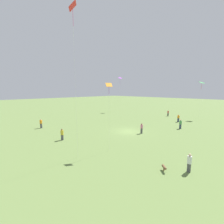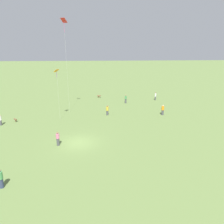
{
  "view_description": "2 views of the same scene",
  "coord_description": "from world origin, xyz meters",
  "px_view_note": "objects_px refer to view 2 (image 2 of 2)",
  "views": [
    {
      "loc": [
        20.78,
        16.52,
        7.49
      ],
      "look_at": [
        1.09,
        -3.06,
        3.37
      ],
      "focal_mm": 24.0,
      "sensor_mm": 36.0,
      "label": 1
    },
    {
      "loc": [
        -25.53,
        -2.95,
        12.43
      ],
      "look_at": [
        -0.28,
        -4.3,
        4.14
      ],
      "focal_mm": 35.0,
      "sensor_mm": 36.0,
      "label": 2
    }
  ],
  "objects_px": {
    "person_3": "(58,139)",
    "person_7": "(163,110)",
    "kite_1": "(57,73)",
    "dog_1": "(99,96)",
    "person_8": "(0,179)",
    "person_6": "(126,99)",
    "person_0": "(107,110)",
    "person_5": "(155,96)",
    "kite_0": "(64,25)",
    "person_4": "(0,120)",
    "dog_0": "(15,119)"
  },
  "relations": [
    {
      "from": "person_0",
      "to": "person_6",
      "type": "xyz_separation_m",
      "value": [
        7.46,
        -4.07,
        0.03
      ]
    },
    {
      "from": "person_3",
      "to": "kite_1",
      "type": "height_order",
      "value": "kite_1"
    },
    {
      "from": "kite_1",
      "to": "dog_0",
      "type": "bearing_deg",
      "value": -12.74
    },
    {
      "from": "dog_0",
      "to": "dog_1",
      "type": "xyz_separation_m",
      "value": [
        14.88,
        -13.44,
        0.03
      ]
    },
    {
      "from": "person_5",
      "to": "kite_1",
      "type": "xyz_separation_m",
      "value": [
        -11.81,
        18.67,
        6.81
      ]
    },
    {
      "from": "person_7",
      "to": "person_8",
      "type": "bearing_deg",
      "value": 103.63
    },
    {
      "from": "person_0",
      "to": "dog_1",
      "type": "xyz_separation_m",
      "value": [
        12.4,
        1.48,
        -0.45
      ]
    },
    {
      "from": "person_0",
      "to": "person_6",
      "type": "relative_size",
      "value": 0.97
    },
    {
      "from": "person_7",
      "to": "person_8",
      "type": "relative_size",
      "value": 1.0
    },
    {
      "from": "person_0",
      "to": "person_5",
      "type": "distance_m",
      "value": 14.46
    },
    {
      "from": "person_8",
      "to": "dog_0",
      "type": "height_order",
      "value": "person_8"
    },
    {
      "from": "person_3",
      "to": "person_5",
      "type": "bearing_deg",
      "value": -126.4
    },
    {
      "from": "person_5",
      "to": "kite_0",
      "type": "relative_size",
      "value": 0.11
    },
    {
      "from": "kite_0",
      "to": "dog_1",
      "type": "distance_m",
      "value": 18.74
    },
    {
      "from": "dog_1",
      "to": "person_5",
      "type": "bearing_deg",
      "value": 96.15
    },
    {
      "from": "person_7",
      "to": "kite_0",
      "type": "distance_m",
      "value": 21.62
    },
    {
      "from": "person_6",
      "to": "person_7",
      "type": "distance_m",
      "value": 9.7
    },
    {
      "from": "person_4",
      "to": "kite_0",
      "type": "distance_m",
      "value": 17.89
    },
    {
      "from": "person_4",
      "to": "kite_1",
      "type": "bearing_deg",
      "value": 115.72
    },
    {
      "from": "person_5",
      "to": "dog_0",
      "type": "xyz_separation_m",
      "value": [
        -12.04,
        25.77,
        -0.52
      ]
    },
    {
      "from": "person_7",
      "to": "kite_1",
      "type": "distance_m",
      "value": 18.85
    },
    {
      "from": "person_8",
      "to": "kite_1",
      "type": "distance_m",
      "value": 18.56
    },
    {
      "from": "person_7",
      "to": "person_0",
      "type": "bearing_deg",
      "value": 57.06
    },
    {
      "from": "person_5",
      "to": "kite_0",
      "type": "xyz_separation_m",
      "value": [
        -7.95,
        17.63,
        13.88
      ]
    },
    {
      "from": "person_4",
      "to": "person_5",
      "type": "xyz_separation_m",
      "value": [
        13.53,
        -27.41,
        0.01
      ]
    },
    {
      "from": "dog_0",
      "to": "person_0",
      "type": "bearing_deg",
      "value": -36.73
    },
    {
      "from": "person_7",
      "to": "dog_1",
      "type": "xyz_separation_m",
      "value": [
        12.87,
        11.14,
        -0.48
      ]
    },
    {
      "from": "person_5",
      "to": "person_7",
      "type": "relative_size",
      "value": 0.96
    },
    {
      "from": "person_3",
      "to": "dog_1",
      "type": "height_order",
      "value": "person_3"
    },
    {
      "from": "dog_1",
      "to": "person_6",
      "type": "bearing_deg",
      "value": 67.47
    },
    {
      "from": "person_8",
      "to": "kite_0",
      "type": "bearing_deg",
      "value": 1.15
    },
    {
      "from": "kite_0",
      "to": "dog_0",
      "type": "bearing_deg",
      "value": 108.14
    },
    {
      "from": "person_0",
      "to": "dog_0",
      "type": "xyz_separation_m",
      "value": [
        -2.48,
        14.91,
        -0.48
      ]
    },
    {
      "from": "person_3",
      "to": "person_7",
      "type": "relative_size",
      "value": 0.98
    },
    {
      "from": "person_8",
      "to": "person_5",
      "type": "bearing_deg",
      "value": -25.87
    },
    {
      "from": "kite_1",
      "to": "dog_1",
      "type": "height_order",
      "value": "kite_1"
    },
    {
      "from": "person_3",
      "to": "person_6",
      "type": "distance_m",
      "value": 21.56
    },
    {
      "from": "person_7",
      "to": "kite_1",
      "type": "xyz_separation_m",
      "value": [
        -1.78,
        17.48,
        6.81
      ]
    },
    {
      "from": "person_7",
      "to": "dog_1",
      "type": "distance_m",
      "value": 17.03
    },
    {
      "from": "person_7",
      "to": "dog_1",
      "type": "height_order",
      "value": "person_7"
    },
    {
      "from": "person_4",
      "to": "dog_1",
      "type": "bearing_deg",
      "value": 151.9
    },
    {
      "from": "person_6",
      "to": "person_8",
      "type": "xyz_separation_m",
      "value": [
        -26.83,
        14.1,
        0.01
      ]
    },
    {
      "from": "person_4",
      "to": "dog_0",
      "type": "distance_m",
      "value": 2.28
    },
    {
      "from": "person_3",
      "to": "person_8",
      "type": "xyz_separation_m",
      "value": [
        -8.04,
        3.53,
        0.01
      ]
    },
    {
      "from": "dog_0",
      "to": "dog_1",
      "type": "height_order",
      "value": "dog_1"
    },
    {
      "from": "person_3",
      "to": "person_4",
      "type": "bearing_deg",
      "value": -32.82
    },
    {
      "from": "person_0",
      "to": "dog_1",
      "type": "relative_size",
      "value": 2.0
    },
    {
      "from": "person_8",
      "to": "dog_1",
      "type": "relative_size",
      "value": 2.1
    },
    {
      "from": "kite_1",
      "to": "dog_1",
      "type": "xyz_separation_m",
      "value": [
        14.65,
        -6.34,
        -7.3
      ]
    },
    {
      "from": "person_4",
      "to": "person_8",
      "type": "bearing_deg",
      "value": 37.52
    }
  ]
}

